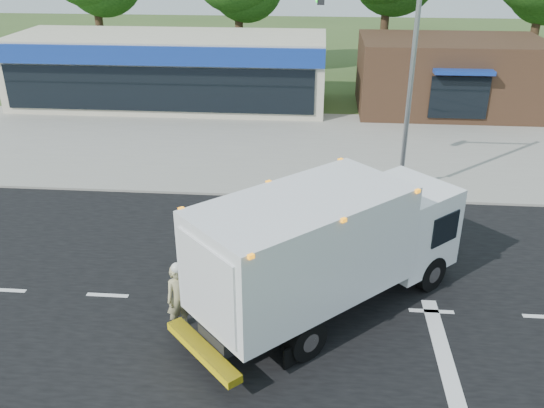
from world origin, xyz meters
name	(u,v)px	position (x,y,z in m)	size (l,w,h in m)	color
ground	(320,306)	(0.00, 0.00, 0.00)	(120.00, 120.00, 0.00)	#385123
road_asphalt	(320,306)	(0.00, 0.00, 0.00)	(60.00, 14.00, 0.02)	black
sidewalk	(322,186)	(0.00, 8.20, 0.06)	(60.00, 2.40, 0.12)	gray
parking_apron	(323,140)	(0.00, 14.00, 0.01)	(60.00, 9.00, 0.02)	gray
lane_markings	(374,340)	(1.35, -1.35, 0.02)	(55.20, 7.00, 0.01)	silver
ems_box_truck	(328,243)	(0.13, -0.19, 2.09)	(7.67, 7.40, 3.62)	black
emergency_worker	(179,297)	(-3.59, -1.25, 0.95)	(0.80, 0.75, 1.95)	tan
retail_strip_mall	(170,70)	(-9.00, 19.93, 2.01)	(18.00, 6.20, 4.00)	#BFB89E
brown_storefront	(449,75)	(7.00, 19.98, 2.00)	(10.00, 6.70, 4.00)	#382316
traffic_signal_pole	(394,69)	(2.35, 7.60, 4.92)	(3.51, 0.25, 8.00)	gray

